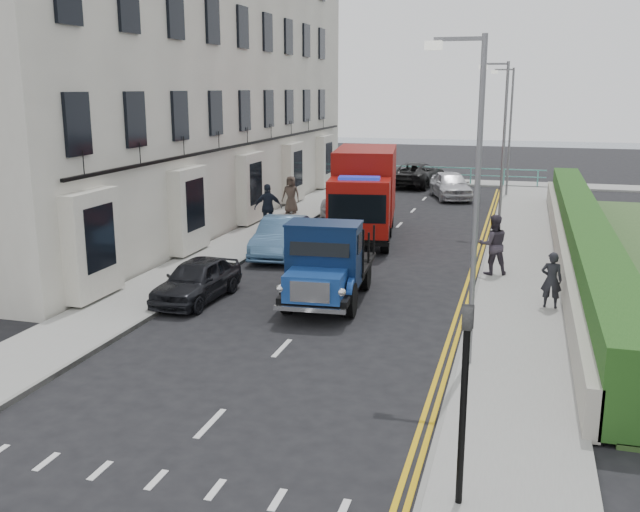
{
  "coord_description": "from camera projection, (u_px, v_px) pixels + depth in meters",
  "views": [
    {
      "loc": [
        5.22,
        -16.89,
        5.96
      ],
      "look_at": [
        -0.11,
        1.6,
        1.4
      ],
      "focal_mm": 40.0,
      "sensor_mm": 36.0,
      "label": 1
    }
  ],
  "objects": [
    {
      "name": "pedestrian_west_near",
      "position": [
        268.0,
        208.0,
        29.55
      ],
      "size": [
        1.24,
        0.96,
        1.97
      ],
      "primitive_type": "imported",
      "rotation": [
        0.0,
        0.0,
        3.62
      ],
      "color": "#1A212F",
      "rests_on": "pavement_west"
    },
    {
      "name": "red_lorry",
      "position": [
        364.0,
        191.0,
        28.64
      ],
      "size": [
        3.27,
        7.04,
        3.55
      ],
      "rotation": [
        0.0,
        0.0,
        0.15
      ],
      "color": "black",
      "rests_on": "ground"
    },
    {
      "name": "promenade",
      "position": [
        440.0,
        182.0,
        45.68
      ],
      "size": [
        30.0,
        2.5,
        0.12
      ],
      "primitive_type": "cube",
      "color": "gray",
      "rests_on": "ground"
    },
    {
      "name": "terrace_west",
      "position": [
        189.0,
        60.0,
        31.63
      ],
      "size": [
        6.31,
        30.2,
        14.25
      ],
      "color": "silver",
      "rests_on": "ground"
    },
    {
      "name": "pavement_east",
      "position": [
        522.0,
        256.0,
        25.55
      ],
      "size": [
        2.6,
        38.0,
        0.12
      ],
      "primitive_type": "cube",
      "color": "gray",
      "rests_on": "ground"
    },
    {
      "name": "pedestrian_east_near",
      "position": [
        551.0,
        280.0,
        19.25
      ],
      "size": [
        0.58,
        0.4,
        1.55
      ],
      "primitive_type": "imported",
      "rotation": [
        0.0,
        0.0,
        3.09
      ],
      "color": "black",
      "rests_on": "pavement_east"
    },
    {
      "name": "parked_car_mid",
      "position": [
        282.0,
        237.0,
        25.8
      ],
      "size": [
        1.81,
        4.3,
        1.38
      ],
      "primitive_type": "imported",
      "rotation": [
        0.0,
        0.0,
        0.09
      ],
      "color": "teal",
      "rests_on": "ground"
    },
    {
      "name": "lamp_near",
      "position": [
        471.0,
        185.0,
        14.66
      ],
      "size": [
        1.23,
        0.18,
        7.0
      ],
      "color": "slate",
      "rests_on": "ground"
    },
    {
      "name": "ground",
      "position": [
        307.0,
        322.0,
        18.58
      ],
      "size": [
        120.0,
        120.0,
        0.0
      ],
      "primitive_type": "plane",
      "color": "black",
      "rests_on": "ground"
    },
    {
      "name": "pedestrian_east_far",
      "position": [
        493.0,
        245.0,
        22.68
      ],
      "size": [
        1.12,
        0.98,
        1.93
      ],
      "primitive_type": "imported",
      "rotation": [
        0.0,
        0.0,
        3.45
      ],
      "color": "#39323D",
      "rests_on": "pavement_east"
    },
    {
      "name": "parked_car_rear",
      "position": [
        356.0,
        197.0,
        34.63
      ],
      "size": [
        2.62,
        5.49,
        1.54
      ],
      "primitive_type": "imported",
      "rotation": [
        0.0,
        0.0,
        -0.09
      ],
      "color": "silver",
      "rests_on": "ground"
    },
    {
      "name": "seafront_railing",
      "position": [
        438.0,
        175.0,
        44.81
      ],
      "size": [
        13.0,
        0.08,
        1.11
      ],
      "color": "#59B2A5",
      "rests_on": "ground"
    },
    {
      "name": "lamp_mid",
      "position": [
        501.0,
        136.0,
        29.62
      ],
      "size": [
        1.23,
        0.18,
        7.0
      ],
      "color": "slate",
      "rests_on": "ground"
    },
    {
      "name": "lamp_far",
      "position": [
        508.0,
        124.0,
        38.97
      ],
      "size": [
        1.23,
        0.18,
        7.0
      ],
      "color": "slate",
      "rests_on": "ground"
    },
    {
      "name": "pavement_west",
      "position": [
        249.0,
        239.0,
        28.38
      ],
      "size": [
        2.4,
        38.0,
        0.12
      ],
      "primitive_type": "cube",
      "color": "gray",
      "rests_on": "ground"
    },
    {
      "name": "parked_car_front",
      "position": [
        197.0,
        280.0,
        20.34
      ],
      "size": [
        1.61,
        3.64,
        1.22
      ],
      "primitive_type": "imported",
      "rotation": [
        0.0,
        0.0,
        -0.05
      ],
      "color": "black",
      "rests_on": "ground"
    },
    {
      "name": "traffic_signal",
      "position": [
        465.0,
        376.0,
        9.85
      ],
      "size": [
        0.16,
        0.2,
        3.1
      ],
      "color": "black",
      "rests_on": "ground"
    },
    {
      "name": "seafront_car_right",
      "position": [
        451.0,
        185.0,
        39.05
      ],
      "size": [
        3.04,
        4.72,
        1.49
      ],
      "primitive_type": "imported",
      "rotation": [
        0.0,
        0.0,
        0.32
      ],
      "color": "silver",
      "rests_on": "ground"
    },
    {
      "name": "sea_plane",
      "position": [
        475.0,
        146.0,
        74.68
      ],
      "size": [
        120.0,
        120.0,
        0.0
      ],
      "primitive_type": "plane",
      "color": "slate",
      "rests_on": "ground"
    },
    {
      "name": "bedford_lorry",
      "position": [
        325.0,
        268.0,
        19.7
      ],
      "size": [
        2.33,
        5.13,
        2.36
      ],
      "rotation": [
        0.0,
        0.0,
        0.07
      ],
      "color": "black",
      "rests_on": "ground"
    },
    {
      "name": "pedestrian_west_far",
      "position": [
        291.0,
        195.0,
        33.78
      ],
      "size": [
        0.87,
        0.57,
        1.77
      ],
      "primitive_type": "imported",
      "rotation": [
        0.0,
        0.0,
        0.01
      ],
      "color": "#453A32",
      "rests_on": "pavement_west"
    },
    {
      "name": "garden_east",
      "position": [
        580.0,
        236.0,
        24.85
      ],
      "size": [
        1.45,
        28.0,
        1.75
      ],
      "color": "#B2AD9E",
      "rests_on": "ground"
    },
    {
      "name": "seafront_car_left",
      "position": [
        417.0,
        174.0,
        43.98
      ],
      "size": [
        3.24,
        5.62,
        1.47
      ],
      "primitive_type": "imported",
      "rotation": [
        0.0,
        0.0,
        2.98
      ],
      "color": "black",
      "rests_on": "ground"
    }
  ]
}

